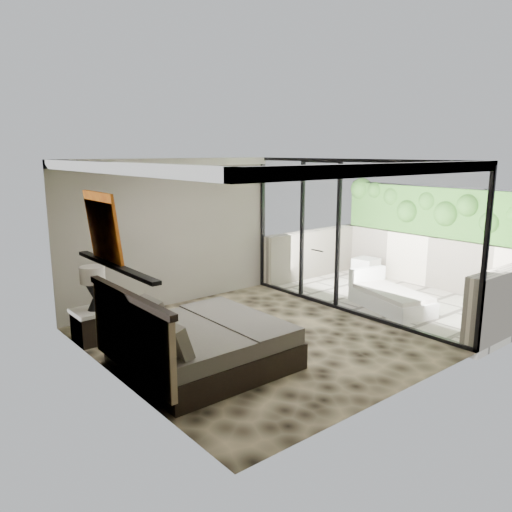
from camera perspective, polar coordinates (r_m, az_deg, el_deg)
floor at (r=8.00m, az=-0.23°, el=-9.57°), size 5.00×5.00×0.00m
ceiling at (r=7.45m, az=-0.25°, el=10.83°), size 4.50×5.00×0.02m
back_wall at (r=9.63m, az=-9.61°, el=2.59°), size 4.50×0.02×2.80m
left_wall at (r=6.46m, az=-15.88°, el=-2.23°), size 0.02×5.00×2.80m
glass_wall at (r=9.16m, az=10.77°, el=2.08°), size 0.08×5.00×2.80m
terrace_slab at (r=10.66m, az=15.70°, el=-4.86°), size 3.00×5.00×0.12m
parapet_far at (r=11.61m, az=19.72°, el=-0.64°), size 0.30×5.00×1.10m
foliage_hedge at (r=11.44m, az=20.10°, el=4.75°), size 0.36×4.60×1.10m
picture_ledge at (r=6.55m, az=-15.80°, el=-1.14°), size 0.12×2.20×0.05m
bed at (r=6.97m, az=-6.77°, el=-9.91°), size 2.14×2.07×1.18m
nightstand at (r=8.26m, az=-18.13°, el=-7.38°), size 0.69×0.69×0.57m
table_lamp at (r=8.04m, az=-18.14°, el=-2.87°), size 0.38×0.38×0.69m
abstract_canvas at (r=6.72m, az=-17.11°, el=3.22°), size 0.13×0.90×0.90m
framed_print at (r=6.91m, az=-17.12°, el=2.19°), size 0.11×0.50×0.60m
ottoman at (r=11.90m, az=12.43°, el=-1.42°), size 0.54×0.54×0.49m
lounger at (r=9.83m, az=14.99°, el=-4.65°), size 1.21×1.79×0.64m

